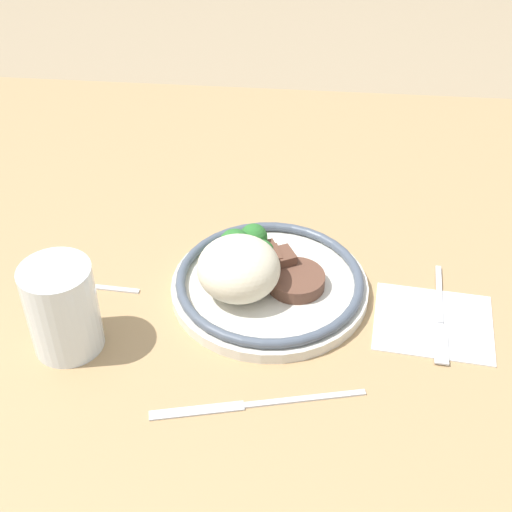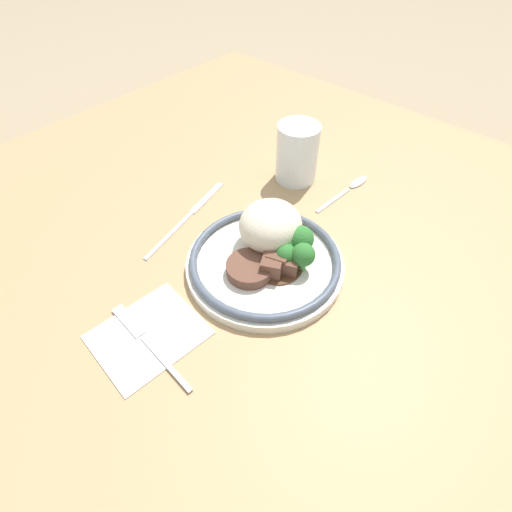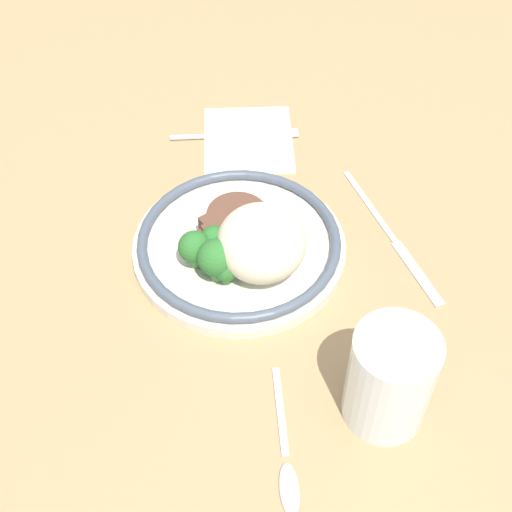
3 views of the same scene
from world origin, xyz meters
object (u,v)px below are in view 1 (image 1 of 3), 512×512
spoon (57,282)px  knife (250,405)px  fork (440,322)px  plate (260,276)px  juice_glass (63,312)px

spoon → knife: bearing=150.5°
knife → fork: bearing=-159.2°
plate → fork: plate is taller
plate → fork: (-0.22, 0.04, -0.02)m
knife → spoon: 0.31m
juice_glass → spoon: (0.05, -0.10, -0.05)m
knife → spoon: bearing=-46.6°
fork → spoon: bearing=-88.8°
fork → spoon: same height
plate → juice_glass: bearing=27.6°
plate → juice_glass: 0.24m
juice_glass → fork: size_ratio=0.64×
plate → knife: (-0.01, 0.18, -0.03)m
juice_glass → spoon: size_ratio=0.72×
spoon → juice_glass: bearing=118.8°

